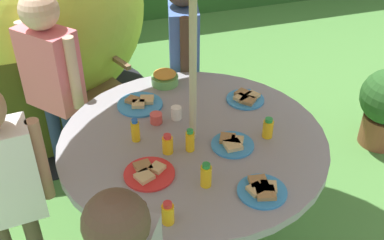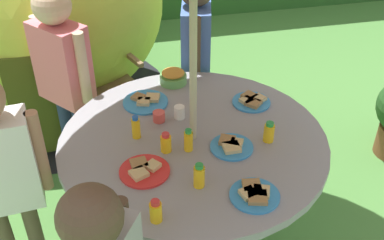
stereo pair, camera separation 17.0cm
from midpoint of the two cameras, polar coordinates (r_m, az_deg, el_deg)
name	(u,v)px [view 1 (the left image)]	position (r m, az deg, el deg)	size (l,w,h in m)	color
ground_plane	(193,236)	(2.92, -1.63, -14.00)	(10.00, 10.00, 0.02)	#477A38
garden_table	(193,155)	(2.48, -1.87, -4.39)	(1.38, 1.38, 0.74)	#93704C
wooden_chair	(76,74)	(3.47, -15.29, 5.44)	(0.65, 0.63, 1.00)	brown
dome_tent	(13,13)	(3.87, -22.23, 12.01)	(2.24, 2.24, 1.70)	#B2C63F
child_in_blue_shirt	(184,42)	(3.14, -2.61, 9.42)	(0.27, 0.43, 1.32)	brown
child_in_pink_shirt	(50,69)	(2.94, -18.48, 5.88)	(0.37, 0.39, 1.33)	navy
snack_bowl	(165,78)	(2.84, -5.06, 5.10)	(0.16, 0.16, 0.09)	#66B259
plate_back_edge	(232,144)	(2.35, 2.87, -2.95)	(0.22, 0.22, 0.03)	#338CD8
plate_center_back	(246,98)	(2.70, 4.76, 2.62)	(0.22, 0.22, 0.03)	#338CD8
plate_near_left	(140,104)	(2.67, -8.17, 1.96)	(0.26, 0.26, 0.03)	#338CD8
plate_mid_left	(149,173)	(2.19, -7.54, -6.47)	(0.24, 0.24, 0.03)	red
plate_front_edge	(262,190)	(2.10, 6.24, -8.52)	(0.22, 0.22, 0.03)	#338CD8
juice_bottle_near_right	(168,144)	(2.29, -5.12, -3.02)	(0.05, 0.05, 0.10)	yellow
juice_bottle_far_left	(206,175)	(2.09, -0.62, -6.83)	(0.05, 0.05, 0.12)	yellow
juice_bottle_far_right	(268,128)	(2.40, 7.25, -1.05)	(0.05, 0.05, 0.11)	yellow
juice_bottle_center_front	(168,213)	(1.95, -5.51, -11.33)	(0.05, 0.05, 0.11)	yellow
juice_bottle_mid_right	(135,131)	(2.38, -8.96, -1.34)	(0.04, 0.04, 0.13)	yellow
juice_bottle_spot_a	(190,141)	(2.29, -2.37, -2.59)	(0.04, 0.04, 0.12)	yellow
cup_near	(156,118)	(2.51, -6.33, 0.18)	(0.07, 0.07, 0.06)	#E04C47
cup_far	(176,113)	(2.53, -3.86, 0.82)	(0.06, 0.06, 0.07)	white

